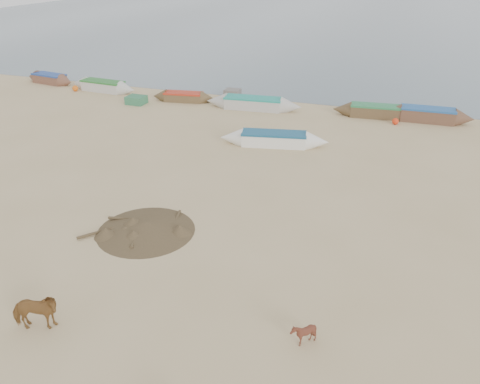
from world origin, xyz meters
name	(u,v)px	position (x,y,z in m)	size (l,w,h in m)	color
ground	(205,261)	(0.00, 0.00, 0.00)	(140.00, 140.00, 0.00)	tan
sea	(379,17)	(0.00, 82.00, 0.01)	(160.00, 160.00, 0.00)	slate
cow_adult	(35,313)	(-3.42, -5.03, 0.65)	(0.70, 1.54, 1.30)	brown
calf_front	(303,333)	(4.40, -2.94, 0.40)	(0.64, 0.72, 0.79)	#58291B
near_canoe	(274,139)	(-0.79, 12.46, 0.41)	(6.57, 1.23, 0.83)	white
debris_pile	(146,227)	(-3.17, 1.15, 0.21)	(4.10, 4.10, 0.43)	brown
waterline_canoes	(306,105)	(-0.45, 20.18, 0.43)	(54.04, 3.60, 0.97)	brown
beach_clutter	(373,116)	(4.42, 19.52, 0.30)	(44.62, 5.66, 0.64)	#33714C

